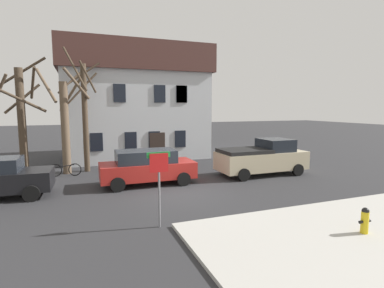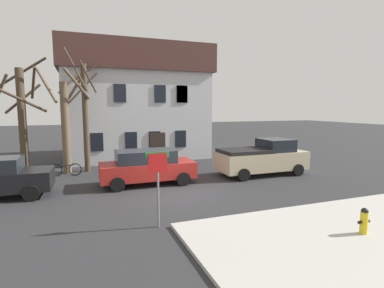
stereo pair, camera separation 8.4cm
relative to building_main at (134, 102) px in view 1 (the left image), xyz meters
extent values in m
plane|color=#2D2D30|center=(0.01, -11.26, -4.31)|extent=(120.00, 120.00, 0.00)
cube|color=silver|center=(0.00, 0.01, -1.11)|extent=(10.36, 6.45, 6.40)
cube|color=#4C2D28|center=(0.00, 0.01, 3.11)|extent=(10.86, 6.95, 2.04)
cube|color=#2D231E|center=(0.97, -3.27, -3.26)|extent=(1.10, 0.12, 2.10)
cube|color=black|center=(-3.10, -3.26, -2.71)|extent=(0.80, 0.08, 1.20)
cube|color=black|center=(-0.87, -3.26, -2.71)|extent=(0.80, 0.08, 1.20)
cube|color=black|center=(0.77, -3.26, -2.71)|extent=(0.80, 0.08, 1.20)
cube|color=black|center=(2.69, -3.26, -2.71)|extent=(0.80, 0.08, 1.20)
cube|color=black|center=(-1.53, -3.26, 0.49)|extent=(0.80, 0.08, 1.20)
cube|color=black|center=(1.20, -3.26, 0.49)|extent=(0.80, 0.08, 1.20)
cube|color=black|center=(2.81, -3.26, 0.49)|extent=(0.80, 0.08, 1.20)
cube|color=black|center=(2.81, -3.26, 0.49)|extent=(0.80, 0.08, 1.20)
cylinder|color=#4C3D2D|center=(-7.20, -4.14, -1.27)|extent=(0.44, 0.44, 6.09)
cylinder|color=#4C3D2D|center=(-7.24, -3.17, 0.07)|extent=(2.04, 0.25, 1.84)
cylinder|color=#4C3D2D|center=(-7.21, -2.82, 1.69)|extent=(2.73, 0.19, 1.92)
cylinder|color=#4C3D2D|center=(-6.91, -5.21, -0.09)|extent=(2.26, 0.75, 1.30)
cylinder|color=#4C3D2D|center=(-6.53, -3.94, 0.95)|extent=(0.57, 1.49, 1.79)
cylinder|color=brown|center=(-4.88, -4.96, -1.65)|extent=(0.46, 0.46, 5.32)
cylinder|color=brown|center=(-4.40, -4.22, 0.51)|extent=(1.67, 1.17, 2.43)
cylinder|color=brown|center=(-5.72, -5.46, 0.75)|extent=(1.20, 1.85, 1.95)
cylinder|color=brown|center=(-4.14, -5.58, 0.84)|extent=(1.43, 1.65, 1.65)
cylinder|color=#4C3D2D|center=(-3.76, -4.70, -1.11)|extent=(0.33, 0.33, 6.40)
cylinder|color=#4C3D2D|center=(-4.21, -5.26, 1.72)|extent=(1.28, 1.04, 2.49)
cylinder|color=#4C3D2D|center=(-4.26, -3.77, 1.33)|extent=(1.97, 1.13, 1.97)
cylinder|color=#4C3D2D|center=(-3.53, -5.11, 1.30)|extent=(0.98, 0.62, 1.80)
cylinder|color=#4C3D2D|center=(-3.84, -3.82, 0.72)|extent=(1.84, 0.28, 1.99)
cylinder|color=#4C3D2D|center=(-3.75, -3.73, 1.61)|extent=(1.99, 0.15, 1.45)
cylinder|color=black|center=(-6.01, -8.38, -3.97)|extent=(0.69, 0.25, 0.68)
cylinder|color=black|center=(-6.08, -10.16, -3.97)|extent=(0.69, 0.25, 0.68)
cube|color=#AD231E|center=(-0.97, -9.07, -3.59)|extent=(4.70, 1.91, 0.80)
cube|color=#1E232B|center=(-1.07, -9.06, -2.88)|extent=(2.92, 1.67, 0.62)
cylinder|color=black|center=(0.63, -8.15, -3.97)|extent=(0.68, 0.23, 0.68)
cylinder|color=black|center=(0.61, -10.01, -3.97)|extent=(0.68, 0.23, 0.68)
cylinder|color=black|center=(-2.55, -8.12, -3.97)|extent=(0.68, 0.23, 0.68)
cylinder|color=black|center=(-2.57, -9.98, -3.97)|extent=(0.68, 0.23, 0.68)
cube|color=#C6B793|center=(5.63, -9.21, -3.48)|extent=(5.17, 2.07, 1.02)
cube|color=#1E232B|center=(6.55, -9.21, -2.62)|extent=(1.66, 1.81, 0.70)
cube|color=black|center=(4.49, -9.22, -2.87)|extent=(2.69, 1.98, 0.20)
cylinder|color=black|center=(7.38, -8.18, -3.97)|extent=(0.68, 0.22, 0.68)
cylinder|color=black|center=(7.38, -10.23, -3.97)|extent=(0.68, 0.22, 0.68)
cylinder|color=black|center=(3.87, -8.19, -3.97)|extent=(0.68, 0.22, 0.68)
cylinder|color=black|center=(3.87, -10.25, -3.97)|extent=(0.68, 0.22, 0.68)
cylinder|color=gold|center=(3.75, -17.50, -3.86)|extent=(0.22, 0.22, 0.66)
sphere|color=black|center=(3.75, -17.50, -3.51)|extent=(0.21, 0.21, 0.21)
cylinder|color=black|center=(3.59, -17.50, -3.83)|extent=(0.10, 0.09, 0.09)
cylinder|color=black|center=(3.91, -17.50, -3.83)|extent=(0.10, 0.09, 0.09)
cylinder|color=slate|center=(-1.80, -14.61, -3.10)|extent=(0.07, 0.07, 2.42)
cube|color=red|center=(-1.80, -14.63, -2.19)|extent=(0.60, 0.03, 0.60)
cube|color=#1E8C38|center=(-1.80, -14.59, -1.94)|extent=(0.76, 0.02, 0.18)
torus|color=black|center=(-4.45, -5.75, -3.96)|extent=(0.71, 0.17, 0.71)
torus|color=black|center=(-5.48, -5.58, -3.96)|extent=(0.71, 0.17, 0.71)
cylinder|color=black|center=(-4.96, -5.67, -3.74)|extent=(0.99, 0.21, 0.19)
cylinder|color=black|center=(-5.16, -5.64, -3.51)|extent=(0.09, 0.05, 0.45)
camera|label=1|loc=(-4.11, -23.72, -0.45)|focal=28.03mm
camera|label=2|loc=(-4.03, -23.75, -0.45)|focal=28.03mm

